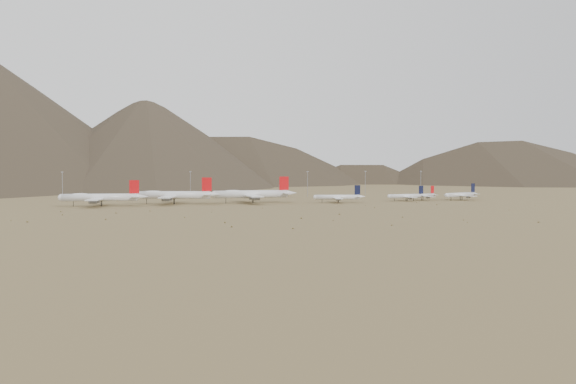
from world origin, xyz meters
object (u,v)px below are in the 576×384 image
object	(u,v)px
narrowbody_a	(339,197)
narrowbody_b	(407,196)
widebody_east	(252,194)
control_tower	(283,192)
widebody_west	(100,197)
widebody_centre	(173,195)

from	to	relation	value
narrowbody_a	narrowbody_b	xyz separation A→B (m)	(66.79, 7.58, -0.43)
narrowbody_b	narrowbody_a	bearing A→B (deg)	-178.31
widebody_east	control_tower	xyz separation A→B (m)	(49.12, 85.65, -2.20)
control_tower	narrowbody_b	bearing A→B (deg)	-46.55
widebody_west	narrowbody_a	distance (m)	189.65
widebody_east	narrowbody_a	distance (m)	72.49
widebody_centre	narrowbody_b	distance (m)	201.65
widebody_centre	narrowbody_b	size ratio (longest dim) A/B	1.75
narrowbody_a	control_tower	size ratio (longest dim) A/B	3.66
narrowbody_a	control_tower	world-z (taller)	narrowbody_a
widebody_east	control_tower	bearing A→B (deg)	58.95
widebody_west	widebody_east	bearing A→B (deg)	11.58
widebody_west	widebody_centre	xyz separation A→B (m)	(55.03, 12.04, 0.55)
widebody_east	narrowbody_a	size ratio (longest dim) A/B	1.67
widebody_west	widebody_centre	size ratio (longest dim) A/B	0.94
widebody_west	narrowbody_b	size ratio (longest dim) A/B	1.65
widebody_west	narrowbody_a	bearing A→B (deg)	5.68
widebody_west	control_tower	bearing A→B (deg)	37.09
control_tower	widebody_east	bearing A→B (deg)	-119.84
control_tower	widebody_west	bearing A→B (deg)	-151.07
widebody_centre	control_tower	bearing A→B (deg)	50.42
widebody_west	control_tower	xyz separation A→B (m)	(167.79, 92.74, -1.50)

